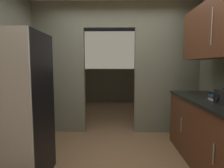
{
  "coord_description": "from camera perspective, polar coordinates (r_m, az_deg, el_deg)",
  "views": [
    {
      "loc": [
        0.0,
        -2.37,
        1.39
      ],
      "look_at": [
        -0.07,
        0.73,
        1.08
      ],
      "focal_mm": 30.48,
      "sensor_mm": 36.0,
      "label": 1
    }
  ],
  "objects": [
    {
      "name": "lower_cabinet_run",
      "position": [
        2.87,
        29.73,
        -13.94
      ],
      "size": [
        0.68,
        2.2,
        0.93
      ],
      "color": "brown",
      "rests_on": "ground"
    },
    {
      "name": "adjoining_room_shell",
      "position": [
        6.15,
        1.22,
        5.07
      ],
      "size": [
        3.34,
        3.44,
        2.64
      ],
      "color": "gray",
      "rests_on": "ground"
    },
    {
      "name": "kitchen_partition",
      "position": [
        3.9,
        1.87,
        5.9
      ],
      "size": [
        3.34,
        0.12,
        2.64
      ],
      "color": "gray",
      "rests_on": "ground"
    },
    {
      "name": "refrigerator",
      "position": [
        2.58,
        -28.46,
        -6.33
      ],
      "size": [
        0.84,
        0.73,
        1.77
      ],
      "color": "black",
      "rests_on": "ground"
    },
    {
      "name": "book_stack",
      "position": [
        2.87,
        28.5,
        -3.65
      ],
      "size": [
        0.14,
        0.17,
        0.06
      ],
      "color": "beige",
      "rests_on": "lower_cabinet_run"
    }
  ]
}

